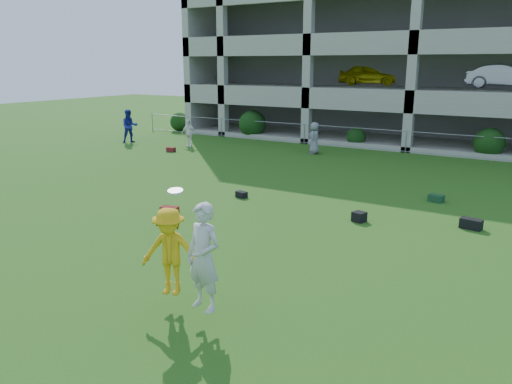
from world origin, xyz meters
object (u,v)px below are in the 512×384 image
Objects in this scene: bystander_b at (189,133)px; frisbee_contest at (181,253)px; parking_garage at (447,42)px; crate_d at (359,217)px; bystander_c at (314,138)px; bystander_a at (130,126)px.

bystander_b is 19.94m from frisbee_contest.
frisbee_contest is 0.07× the size of parking_garage.
bystander_b is at bearing -130.57° from parking_garage.
crate_d is at bearing 82.86° from frisbee_contest.
frisbee_contest is at bearing 9.52° from bystander_c.
bystander_a is 22.25m from frisbee_contest.
crate_d is 0.16× the size of frisbee_contest.
bystander_b is 4.43× the size of crate_d.
bystander_b is 7.32m from bystander_c.
parking_garage is at bearing 92.12° from frisbee_contest.
bystander_b is at bearing -44.60° from bystander_a.
parking_garage reaches higher than bystander_c.
parking_garage reaches higher than frisbee_contest.
parking_garage reaches higher than crate_d.
bystander_a is at bearing 137.18° from frisbee_contest.
frisbee_contest is (12.29, -15.70, 0.46)m from bystander_b.
bystander_c is at bearing 121.17° from crate_d.
bystander_c reaches higher than bystander_b.
crate_d is 0.01× the size of parking_garage.
bystander_a is 11.38m from bystander_c.
bystander_c is at bearing -109.53° from parking_garage.
bystander_c is 11.73m from crate_d.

